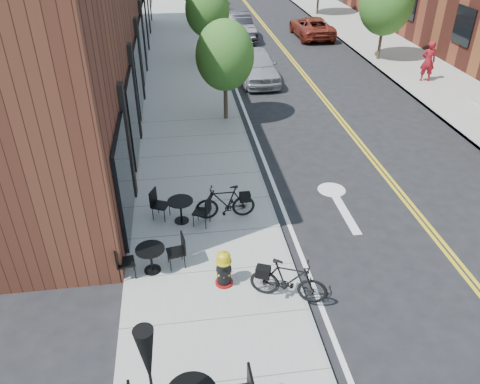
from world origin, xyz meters
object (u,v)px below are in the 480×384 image
pedestrian (428,61)px  patio_umbrella (148,365)px  bicycle_right (289,281)px  bistro_set_c (181,208)px  fire_hydrant (224,268)px  parked_car_far (312,27)px  bistro_set_b (151,256)px  parked_car_a (257,65)px  parked_car_c (214,7)px  bicycle_left (225,202)px  parked_car_b (237,26)px

pedestrian → patio_umbrella: bearing=64.0°
bicycle_right → bistro_set_c: size_ratio=1.06×
fire_hydrant → parked_car_far: bearing=75.7°
bistro_set_b → parked_car_a: (4.80, 13.50, 0.20)m
parked_car_c → pedestrian: (8.58, -16.78, 0.38)m
fire_hydrant → bicycle_left: bicycle_left is taller
parked_car_a → parked_car_b: size_ratio=0.93×
fire_hydrant → pedestrian: bearing=54.5°
pedestrian → parked_car_c: bearing=-51.0°
bistro_set_c → parked_car_b: 20.31m
patio_umbrella → pedestrian: bearing=52.0°
parked_car_c → pedestrian: size_ratio=2.49×
parked_car_b → parked_car_c: size_ratio=1.01×
bicycle_left → bicycle_right: size_ratio=0.96×
parked_car_far → patio_umbrella: bearing=69.4°
parked_car_a → pedestrian: size_ratio=2.32×
patio_umbrella → parked_car_b: patio_umbrella is taller
patio_umbrella → parked_car_a: size_ratio=0.58×
bicycle_right → parked_car_b: (2.00, 23.11, 0.14)m
bistro_set_b → parked_car_c: size_ratio=0.34×
fire_hydrant → parked_car_far: (8.11, 22.11, 0.08)m
bistro_set_c → parked_car_c: bearing=106.4°
bicycle_left → patio_umbrella: 6.42m
bistro_set_c → parked_car_c: size_ratio=0.34×
fire_hydrant → bicycle_left: bearing=88.8°
bistro_set_c → parked_car_far: parked_car_far is taller
fire_hydrant → bistro_set_b: 1.75m
fire_hydrant → bistro_set_c: bearing=114.6°
patio_umbrella → parked_car_b: (4.76, 25.89, -1.15)m
fire_hydrant → bicycle_right: 1.48m
fire_hydrant → parked_car_b: size_ratio=0.20×
bistro_set_c → parked_car_far: (8.98, 19.53, 0.09)m
patio_umbrella → fire_hydrant: bearing=67.3°
bicycle_right → parked_car_c: 30.12m
fire_hydrant → bistro_set_c: fire_hydrant is taller
bicycle_right → parked_car_b: bearing=17.9°
fire_hydrant → parked_car_c: 29.54m
bistro_set_b → parked_car_b: parked_car_b is taller
fire_hydrant → parked_car_a: 14.52m
fire_hydrant → patio_umbrella: 3.97m
parked_car_b → bistro_set_c: bearing=-106.8°
bistro_set_b → parked_car_b: (4.95, 21.78, 0.23)m
parked_car_a → parked_car_far: bearing=57.0°
bistro_set_c → parked_car_far: size_ratio=0.35×
bistro_set_c → parked_car_far: 21.50m
bicycle_left → parked_car_c: size_ratio=0.35×
bistro_set_c → pedestrian: pedestrian is taller
bistro_set_c → pedestrian: bearing=63.7°
fire_hydrant → patio_umbrella: patio_umbrella is taller
parked_car_a → fire_hydrant: bearing=-103.9°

